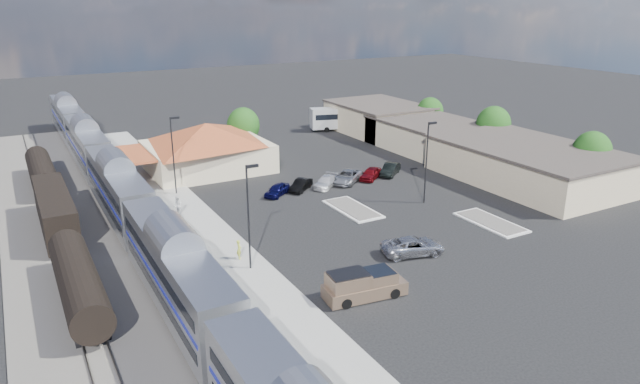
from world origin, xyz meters
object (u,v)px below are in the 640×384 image
suv (413,246)px  station_depot (206,147)px  pickup_truck (365,285)px  coach_bus (346,117)px

suv → station_depot: bearing=27.1°
station_depot → pickup_truck: (-0.71, -38.36, -2.11)m
suv → pickup_truck: bearing=133.7°
pickup_truck → station_depot: bearing=5.8°
coach_bus → station_depot: bearing=129.2°
station_depot → pickup_truck: size_ratio=2.85×
station_depot → suv: bearing=-78.1°
pickup_truck → coach_bus: bearing=-23.4°
pickup_truck → coach_bus: coach_bus is taller
coach_bus → pickup_truck: bearing=166.2°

